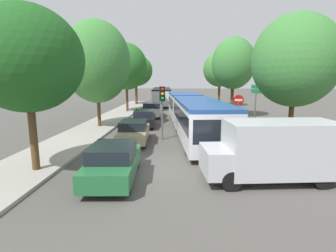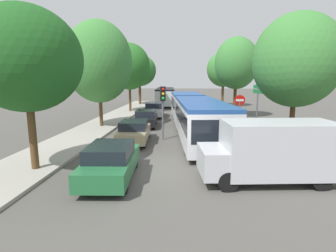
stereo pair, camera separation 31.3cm
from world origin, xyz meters
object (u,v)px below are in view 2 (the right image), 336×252
(city_bus_rear, at_px, (165,95))
(tree_left_near, at_px, (25,62))
(queued_car_tan, at_px, (134,132))
(queued_car_white, at_px, (154,110))
(traffic_light, at_px, (163,101))
(tree_left_far, at_px, (129,68))
(articulated_bus, at_px, (193,111))
(direction_sign_post, at_px, (258,97))
(queued_car_green, at_px, (111,162))
(tree_right_mid, at_px, (236,65))
(tree_right_near, at_px, (298,63))
(no_entry_sign, at_px, (239,109))
(white_van, at_px, (272,150))
(tree_left_mid, at_px, (99,62))
(queued_car_black, at_px, (146,118))
(tree_left_distant, at_px, (139,71))
(tree_right_far, at_px, (224,69))

(city_bus_rear, bearing_deg, tree_left_near, 170.36)
(queued_car_tan, distance_m, queued_car_white, 11.16)
(traffic_light, height_order, tree_left_far, tree_left_far)
(queued_car_tan, bearing_deg, articulated_bus, -43.84)
(queued_car_tan, bearing_deg, direction_sign_post, -66.62)
(tree_left_near, height_order, tree_left_far, tree_left_far)
(queued_car_white, bearing_deg, queued_car_tan, 177.27)
(queued_car_green, height_order, tree_right_mid, tree_right_mid)
(tree_left_far, distance_m, tree_right_near, 19.98)
(queued_car_white, xyz_separation_m, no_entry_sign, (6.76, -8.99, 1.12))
(no_entry_sign, bearing_deg, white_van, -2.61)
(queued_car_white, distance_m, tree_left_mid, 8.44)
(queued_car_black, bearing_deg, tree_left_distant, 8.28)
(tree_right_near, bearing_deg, tree_left_far, 128.72)
(city_bus_rear, height_order, queued_car_white, city_bus_rear)
(white_van, distance_m, tree_left_near, 10.12)
(articulated_bus, relative_size, tree_right_far, 2.26)
(articulated_bus, distance_m, tree_left_mid, 8.24)
(articulated_bus, relative_size, white_van, 3.35)
(tree_left_near, distance_m, tree_right_near, 13.17)
(no_entry_sign, xyz_separation_m, tree_right_near, (2.39, -2.91, 2.84))
(tree_left_distant, bearing_deg, tree_right_near, -62.45)
(queued_car_green, xyz_separation_m, tree_right_far, (8.17, 28.10, 4.48))
(articulated_bus, relative_size, tree_right_near, 2.35)
(traffic_light, bearing_deg, tree_left_far, -176.72)
(tree_right_near, xyz_separation_m, tree_right_far, (-0.70, 22.85, 0.48))
(tree_right_mid, bearing_deg, white_van, -95.81)
(queued_car_white, height_order, traffic_light, traffic_light)
(white_van, bearing_deg, tree_left_distant, -76.69)
(queued_car_black, distance_m, no_entry_sign, 7.70)
(articulated_bus, height_order, tree_right_far, tree_right_far)
(white_van, bearing_deg, tree_right_mid, -101.25)
(tree_left_near, bearing_deg, articulated_bus, 54.42)
(tree_right_mid, bearing_deg, queued_car_green, -114.51)
(queued_car_green, height_order, tree_left_far, tree_left_far)
(queued_car_black, xyz_separation_m, queued_car_white, (0.06, 5.61, 0.06))
(tree_left_mid, distance_m, tree_left_distant, 18.89)
(queued_car_black, bearing_deg, tree_right_near, -127.26)
(tree_right_far, bearing_deg, articulated_bus, -104.79)
(queued_car_black, relative_size, tree_left_mid, 0.48)
(articulated_bus, bearing_deg, tree_right_far, 159.92)
(queued_car_black, distance_m, tree_right_mid, 10.97)
(queued_car_black, xyz_separation_m, tree_left_mid, (-3.54, -0.62, 4.47))
(tree_right_mid, bearing_deg, direction_sign_post, -87.38)
(tree_left_distant, bearing_deg, queued_car_black, -78.82)
(tree_left_far, relative_size, tree_right_mid, 1.00)
(queued_car_tan, distance_m, tree_right_far, 24.08)
(tree_left_mid, bearing_deg, queued_car_black, 9.93)
(tree_left_far, bearing_deg, traffic_light, -70.00)
(no_entry_sign, height_order, direction_sign_post, direction_sign_post)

